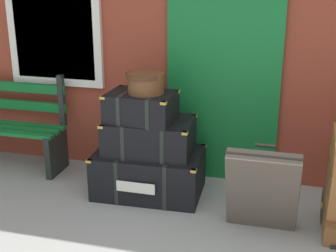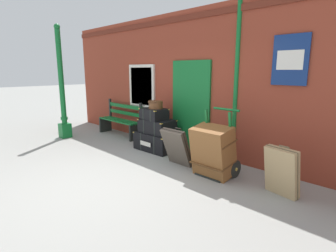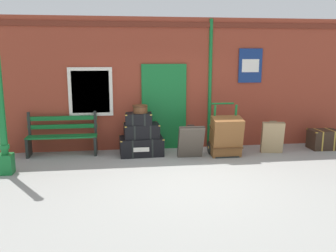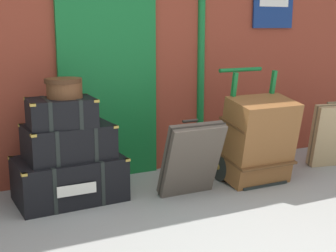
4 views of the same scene
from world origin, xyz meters
TOP-DOWN VIEW (x-y plane):
  - ground_plane at (0.00, 0.00)m, footprint 60.00×60.00m
  - brick_facade at (-0.02, 2.60)m, footprint 10.40×0.35m
  - lamp_post at (-3.55, 0.88)m, footprint 0.28×0.28m
  - platform_bench at (-2.64, 2.16)m, footprint 1.60×0.43m
  - steamer_trunk_base at (-0.81, 1.92)m, footprint 1.03×0.69m
  - steamer_trunk_middle at (-0.80, 1.92)m, footprint 0.83×0.58m
  - steamer_trunk_top at (-0.87, 1.88)m, footprint 0.63×0.48m
  - round_hatbox at (-0.82, 1.90)m, footprint 0.34×0.34m
  - porters_trolley at (1.12, 1.68)m, footprint 0.71×0.56m
  - large_brown_trunk at (1.12, 1.51)m, footprint 0.70×0.59m
  - suitcase_brown at (2.30, 1.64)m, footprint 0.55×0.35m
  - suitcase_umber at (0.28, 1.46)m, footprint 0.58×0.40m

SIDE VIEW (x-z plane):
  - ground_plane at x=0.00m, z-range 0.00..0.00m
  - steamer_trunk_base at x=-0.81m, z-range 0.00..0.42m
  - porters_trolley at x=1.12m, z-range -0.33..0.88m
  - suitcase_umber at x=0.28m, z-range 0.00..0.77m
  - suitcase_brown at x=2.30m, z-range -0.01..0.77m
  - platform_bench at x=-2.64m, z-range -0.06..0.95m
  - large_brown_trunk at x=1.12m, z-range 0.00..0.94m
  - steamer_trunk_middle at x=-0.80m, z-range 0.42..0.74m
  - steamer_trunk_top at x=-0.87m, z-range 0.74..1.00m
  - round_hatbox at x=-0.82m, z-range 1.01..1.20m
  - lamp_post at x=-3.55m, z-range -0.36..2.72m
  - brick_facade at x=-0.02m, z-range 0.00..3.20m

